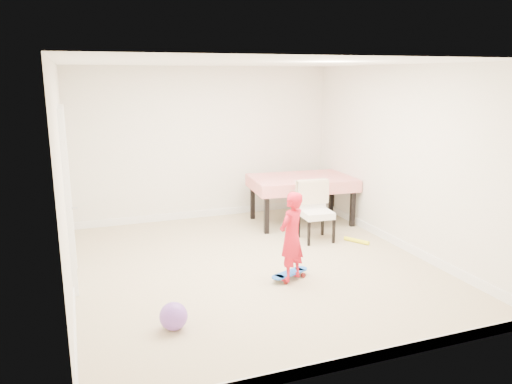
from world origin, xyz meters
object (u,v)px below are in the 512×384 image
object	(u,v)px
dining_table	(301,200)
dining_chair	(316,212)
child	(291,239)
skateboard	(290,275)
balloon	(174,316)

from	to	relation	value
dining_table	dining_chair	xyz separation A→B (m)	(-0.20, -0.94, 0.06)
child	dining_table	bearing A→B (deg)	-150.15
child	skateboard	bearing A→B (deg)	-137.84
child	balloon	size ratio (longest dim) A/B	3.88
balloon	skateboard	bearing A→B (deg)	25.25
dining_chair	child	xyz separation A→B (m)	(-0.99, -1.29, 0.09)
balloon	dining_table	bearing A→B (deg)	46.40
dining_table	balloon	bearing A→B (deg)	-128.64
skateboard	balloon	bearing A→B (deg)	-175.82
child	dining_chair	bearing A→B (deg)	-159.66
dining_chair	skateboard	xyz separation A→B (m)	(-0.97, -1.21, -0.41)
dining_table	child	bearing A→B (deg)	-113.16
dining_table	skateboard	size ratio (longest dim) A/B	3.00
dining_table	child	size ratio (longest dim) A/B	1.54
skateboard	balloon	size ratio (longest dim) A/B	1.99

